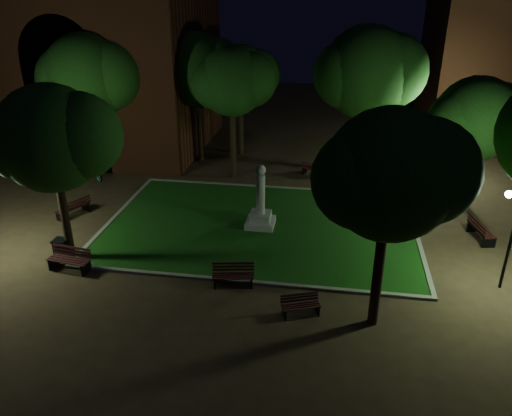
{
  "coord_description": "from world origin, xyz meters",
  "views": [
    {
      "loc": [
        3.33,
        -20.02,
        11.32
      ],
      "look_at": [
        -0.06,
        1.0,
        1.49
      ],
      "focal_mm": 35.0,
      "sensor_mm": 36.0,
      "label": 1
    }
  ],
  "objects_px": {
    "monument": "(260,209)",
    "bench_far_side": "(314,170)",
    "bench_west_near": "(70,260)",
    "bench_near_left": "(233,275)",
    "bench_near_right": "(300,306)",
    "trash_bin": "(61,249)",
    "bicycle": "(94,172)",
    "bench_left_side": "(74,208)",
    "bench_right_side": "(480,231)"
  },
  "relations": [
    {
      "from": "bench_left_side",
      "to": "bicycle",
      "type": "height_order",
      "value": "same"
    },
    {
      "from": "bench_near_right",
      "to": "bench_right_side",
      "type": "bearing_deg",
      "value": 21.63
    },
    {
      "from": "monument",
      "to": "bench_right_side",
      "type": "xyz_separation_m",
      "value": [
        10.47,
        0.34,
        -0.48
      ]
    },
    {
      "from": "bench_west_near",
      "to": "bicycle",
      "type": "relative_size",
      "value": 1.0
    },
    {
      "from": "bench_right_side",
      "to": "bicycle",
      "type": "distance_m",
      "value": 22.04
    },
    {
      "from": "bench_near_right",
      "to": "trash_bin",
      "type": "relative_size",
      "value": 1.53
    },
    {
      "from": "bench_west_near",
      "to": "bench_near_right",
      "type": "bearing_deg",
      "value": -1.14
    },
    {
      "from": "bench_west_near",
      "to": "bench_left_side",
      "type": "bearing_deg",
      "value": 123.76
    },
    {
      "from": "monument",
      "to": "bench_near_left",
      "type": "bearing_deg",
      "value": -93.23
    },
    {
      "from": "monument",
      "to": "bench_near_left",
      "type": "relative_size",
      "value": 1.82
    },
    {
      "from": "bench_west_near",
      "to": "bench_far_side",
      "type": "distance_m",
      "value": 15.99
    },
    {
      "from": "bench_near_right",
      "to": "bench_west_near",
      "type": "relative_size",
      "value": 0.8
    },
    {
      "from": "bicycle",
      "to": "bench_near_left",
      "type": "bearing_deg",
      "value": -98.38
    },
    {
      "from": "bench_left_side",
      "to": "bench_near_right",
      "type": "bearing_deg",
      "value": 87.29
    },
    {
      "from": "monument",
      "to": "bicycle",
      "type": "xyz_separation_m",
      "value": [
        -11.12,
        4.79,
        -0.46
      ]
    },
    {
      "from": "monument",
      "to": "bicycle",
      "type": "relative_size",
      "value": 1.69
    },
    {
      "from": "monument",
      "to": "bench_far_side",
      "type": "height_order",
      "value": "monument"
    },
    {
      "from": "bench_near_left",
      "to": "bicycle",
      "type": "distance_m",
      "value": 14.79
    },
    {
      "from": "bench_far_side",
      "to": "bench_near_left",
      "type": "bearing_deg",
      "value": 102.56
    },
    {
      "from": "bench_near_left",
      "to": "bench_near_right",
      "type": "xyz_separation_m",
      "value": [
        2.83,
        -1.52,
        -0.06
      ]
    },
    {
      "from": "monument",
      "to": "trash_bin",
      "type": "xyz_separation_m",
      "value": [
        -8.14,
        -4.54,
        -0.45
      ]
    },
    {
      "from": "bench_near_right",
      "to": "bench_left_side",
      "type": "xyz_separation_m",
      "value": [
        -12.29,
        6.45,
        0.1
      ]
    },
    {
      "from": "bench_left_side",
      "to": "bench_west_near",
      "type": "bearing_deg",
      "value": 50.96
    },
    {
      "from": "bench_west_near",
      "to": "trash_bin",
      "type": "height_order",
      "value": "bench_west_near"
    },
    {
      "from": "trash_bin",
      "to": "bench_right_side",
      "type": "bearing_deg",
      "value": 14.69
    },
    {
      "from": "bench_right_side",
      "to": "bench_near_left",
      "type": "bearing_deg",
      "value": 104.84
    },
    {
      "from": "monument",
      "to": "bicycle",
      "type": "bearing_deg",
      "value": 156.69
    },
    {
      "from": "bicycle",
      "to": "bench_left_side",
      "type": "bearing_deg",
      "value": -130.57
    },
    {
      "from": "bench_far_side",
      "to": "bench_left_side",
      "type": "bearing_deg",
      "value": 57.09
    },
    {
      "from": "bench_far_side",
      "to": "trash_bin",
      "type": "distance_m",
      "value": 15.91
    },
    {
      "from": "bench_far_side",
      "to": "bench_near_right",
      "type": "bearing_deg",
      "value": 114.97
    },
    {
      "from": "bench_left_side",
      "to": "bench_far_side",
      "type": "relative_size",
      "value": 1.12
    },
    {
      "from": "monument",
      "to": "bench_far_side",
      "type": "xyz_separation_m",
      "value": [
        2.27,
        7.5,
        -0.54
      ]
    },
    {
      "from": "bench_west_near",
      "to": "bench_far_side",
      "type": "bearing_deg",
      "value": 60.7
    },
    {
      "from": "bench_right_side",
      "to": "bicycle",
      "type": "relative_size",
      "value": 1.01
    },
    {
      "from": "bench_near_right",
      "to": "bench_west_near",
      "type": "xyz_separation_m",
      "value": [
        -9.9,
        1.56,
        0.1
      ]
    },
    {
      "from": "bench_near_left",
      "to": "bench_west_near",
      "type": "bearing_deg",
      "value": 169.47
    },
    {
      "from": "bench_west_near",
      "to": "bicycle",
      "type": "height_order",
      "value": "bench_west_near"
    },
    {
      "from": "bench_right_side",
      "to": "bench_west_near",
      "type": "bearing_deg",
      "value": 94.66
    },
    {
      "from": "bench_west_near",
      "to": "bench_near_left",
      "type": "bearing_deg",
      "value": 7.53
    },
    {
      "from": "bench_near_right",
      "to": "bench_far_side",
      "type": "distance_m",
      "value": 14.31
    },
    {
      "from": "bench_near_left",
      "to": "bicycle",
      "type": "height_order",
      "value": "bicycle"
    },
    {
      "from": "bench_near_left",
      "to": "bench_left_side",
      "type": "xyz_separation_m",
      "value": [
        -9.46,
        4.92,
        0.04
      ]
    },
    {
      "from": "bench_left_side",
      "to": "bench_far_side",
      "type": "height_order",
      "value": "bench_left_side"
    },
    {
      "from": "bench_near_left",
      "to": "trash_bin",
      "type": "height_order",
      "value": "trash_bin"
    },
    {
      "from": "bench_near_right",
      "to": "bench_left_side",
      "type": "distance_m",
      "value": 13.88
    },
    {
      "from": "monument",
      "to": "trash_bin",
      "type": "relative_size",
      "value": 3.22
    },
    {
      "from": "bench_near_left",
      "to": "bench_west_near",
      "type": "distance_m",
      "value": 7.07
    },
    {
      "from": "bicycle",
      "to": "monument",
      "type": "bearing_deg",
      "value": -78.74
    },
    {
      "from": "bench_left_side",
      "to": "trash_bin",
      "type": "height_order",
      "value": "bench_left_side"
    }
  ]
}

